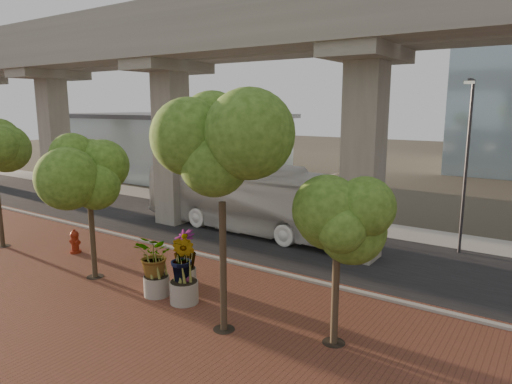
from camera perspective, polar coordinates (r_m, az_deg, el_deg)
The scene contains 17 objects.
ground at distance 23.38m, azimuth -3.02°, elevation -6.92°, with size 160.00×160.00×0.00m, color #3B382B.
brick_plaza at distance 18.09m, azimuth -18.96°, elevation -12.83°, with size 70.00×13.00×0.06m, color brown.
asphalt_road at distance 24.92m, azimuth -0.22°, elevation -5.73°, with size 90.00×8.00×0.04m, color black.
curb_strip at distance 21.88m, azimuth -6.23°, elevation -8.00°, with size 70.00×0.25×0.16m, color #A19E96.
far_sidewalk at distance 29.46m, azimuth 5.86°, elevation -3.18°, with size 90.00×3.00×0.06m, color #A19E96.
transit_viaduct at distance 23.91m, azimuth -0.24°, elevation 11.22°, with size 72.00×5.60×12.40m.
station_pavilion at distance 47.70m, azimuth -10.60°, elevation 5.89°, with size 23.00×13.00×6.30m.
transit_bus at distance 26.10m, azimuth -1.16°, elevation -0.77°, with size 3.17×13.49×3.76m, color silver.
fire_hydrant at distance 23.84m, azimuth -21.70°, elevation -5.78°, with size 0.58×0.52×1.17m.
planter_front at distance 17.51m, azimuth -12.45°, elevation -8.14°, with size 2.15×2.15×2.36m.
planter_right at distance 18.38m, azimuth -8.88°, elevation -7.39°, with size 2.08×2.08×2.22m.
planter_left at distance 16.66m, azimuth -9.09°, elevation -8.66°, with size 2.29×2.29×2.52m.
street_tree_near_west at distance 19.41m, azimuth -20.29°, elevation 2.73°, with size 3.86×3.86×6.32m.
street_tree_near_east at distance 13.62m, azimuth -4.32°, elevation 3.83°, with size 4.26×4.26×7.35m.
street_tree_far_east at distance 13.25m, azimuth 10.20°, elevation -3.33°, with size 3.09×3.09×5.27m.
streetlamp_west at distance 31.95m, azimuth -9.35°, elevation 6.62°, with size 0.41×1.21×8.35m.
streetlamp_east at distance 23.52m, azimuth 24.84°, elevation 4.18°, with size 0.41×1.19×8.23m.
Camera 1 is at (13.55, -17.70, 7.08)m, focal length 32.00 mm.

